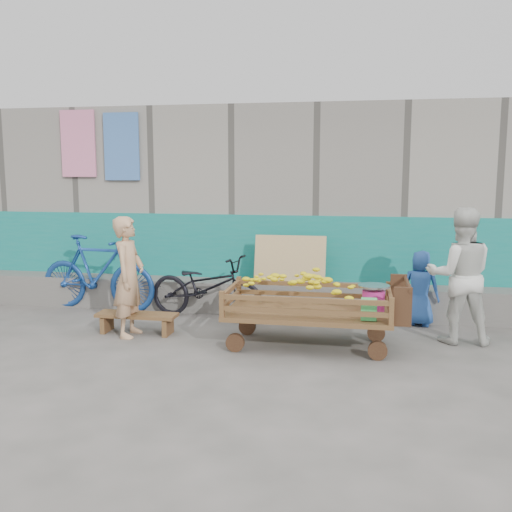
% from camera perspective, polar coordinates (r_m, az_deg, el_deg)
% --- Properties ---
extents(ground, '(80.00, 80.00, 0.00)m').
position_cam_1_polar(ground, '(6.10, -2.17, -10.98)').
color(ground, '#4E4C47').
rests_on(ground, ground).
extents(building_wall, '(12.00, 3.50, 3.00)m').
position_cam_1_polar(building_wall, '(9.76, 3.03, 5.12)').
color(building_wall, gray).
rests_on(building_wall, ground).
extents(banana_cart, '(2.08, 0.95, 0.89)m').
position_cam_1_polar(banana_cart, '(6.63, 4.95, -4.02)').
color(banana_cart, brown).
rests_on(banana_cart, ground).
extents(bench, '(1.02, 0.31, 0.26)m').
position_cam_1_polar(bench, '(7.40, -11.82, -6.15)').
color(bench, brown).
rests_on(bench, ground).
extents(vendor_man, '(0.37, 0.55, 1.49)m').
position_cam_1_polar(vendor_man, '(7.19, -12.59, -2.04)').
color(vendor_man, tan).
rests_on(vendor_man, ground).
extents(woman, '(0.80, 0.64, 1.62)m').
position_cam_1_polar(woman, '(7.17, 19.71, -1.85)').
color(woman, silver).
rests_on(woman, ground).
extents(child, '(0.56, 0.43, 1.01)m').
position_cam_1_polar(child, '(7.85, 16.11, -3.10)').
color(child, '#2550A2').
rests_on(child, ground).
extents(bicycle_dark, '(1.79, 0.93, 0.89)m').
position_cam_1_polar(bicycle_dark, '(7.91, -5.01, -3.12)').
color(bicycle_dark, black).
rests_on(bicycle_dark, ground).
extents(bicycle_blue, '(1.90, 0.73, 1.11)m').
position_cam_1_polar(bicycle_blue, '(8.68, -15.58, -1.64)').
color(bicycle_blue, navy).
rests_on(bicycle_blue, ground).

